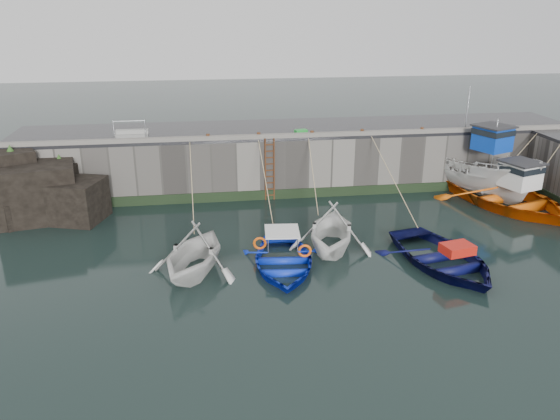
{
  "coord_description": "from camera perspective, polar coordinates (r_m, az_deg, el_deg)",
  "views": [
    {
      "loc": [
        -5.28,
        -16.28,
        9.28
      ],
      "look_at": [
        -2.17,
        5.15,
        1.2
      ],
      "focal_mm": 35.0,
      "sensor_mm": 36.0,
      "label": 1
    }
  ],
  "objects": [
    {
      "name": "ground",
      "position": [
        19.47,
        8.62,
        -8.26
      ],
      "size": [
        120.0,
        120.0,
        0.0
      ],
      "primitive_type": "plane",
      "color": "black",
      "rests_on": "ground"
    },
    {
      "name": "road_back",
      "position": [
        29.91,
        2.11,
        8.49
      ],
      "size": [
        30.0,
        5.0,
        0.16
      ],
      "primitive_type": "cube",
      "color": "black",
      "rests_on": "quay_back"
    },
    {
      "name": "boat_near_blacktrim",
      "position": [
        22.49,
        5.32,
        -4.0
      ],
      "size": [
        4.75,
        5.14,
        2.25
      ],
      "primitive_type": "imported",
      "rotation": [
        0.0,
        0.0,
        -0.29
      ],
      "color": "white",
      "rests_on": "ground"
    },
    {
      "name": "boat_near_navy",
      "position": [
        21.92,
        16.52,
        -5.5
      ],
      "size": [
        4.92,
        6.15,
        1.14
      ],
      "primitive_type": "imported",
      "rotation": [
        0.0,
        0.0,
        0.2
      ],
      "color": "#090C3E",
      "rests_on": "ground"
    },
    {
      "name": "bollard_b",
      "position": [
        27.34,
        -2.24,
        7.81
      ],
      "size": [
        0.18,
        0.18,
        0.28
      ],
      "primitive_type": "cylinder",
      "color": "#3F1E0F",
      "rests_on": "road_back"
    },
    {
      "name": "quay_back",
      "position": [
        30.28,
        2.08,
        5.56
      ],
      "size": [
        30.0,
        5.0,
        3.0
      ],
      "primitive_type": "cube",
      "color": "slate",
      "rests_on": "ground"
    },
    {
      "name": "rock_outcrop",
      "position": [
        27.7,
        -23.87,
        1.84
      ],
      "size": [
        5.85,
        4.24,
        3.41
      ],
      "color": "black",
      "rests_on": "ground"
    },
    {
      "name": "bollard_d",
      "position": [
        28.37,
        8.57,
        8.07
      ],
      "size": [
        0.18,
        0.18,
        0.28
      ],
      "primitive_type": "cylinder",
      "color": "#3F1E0F",
      "rests_on": "road_back"
    },
    {
      "name": "bollard_a",
      "position": [
        27.2,
        -7.53,
        7.59
      ],
      "size": [
        0.18,
        0.18,
        0.28
      ],
      "primitive_type": "cylinder",
      "color": "#3F1E0F",
      "rests_on": "road_back"
    },
    {
      "name": "boat_near_navy_rope",
      "position": [
        26.58,
        11.75,
        -0.42
      ],
      "size": [
        0.04,
        6.54,
        3.1
      ],
      "primitive_type": null,
      "color": "tan",
      "rests_on": "ground"
    },
    {
      "name": "boat_near_blue_rope",
      "position": [
        25.54,
        -1.43,
        -0.85
      ],
      "size": [
        0.04,
        5.91,
        3.1
      ],
      "primitive_type": null,
      "color": "tan",
      "rests_on": "ground"
    },
    {
      "name": "boat_far_orange",
      "position": [
        29.21,
        22.65,
        1.3
      ],
      "size": [
        7.09,
        8.41,
        4.49
      ],
      "rotation": [
        0.0,
        0.0,
        0.31
      ],
      "color": "#E85F0C",
      "rests_on": "ground"
    },
    {
      "name": "bollard_c",
      "position": [
        27.74,
        3.36,
        7.98
      ],
      "size": [
        0.18,
        0.18,
        0.28
      ],
      "primitive_type": "cylinder",
      "color": "#3F1E0F",
      "rests_on": "road_back"
    },
    {
      "name": "boat_far_white",
      "position": [
        30.5,
        20.05,
        3.79
      ],
      "size": [
        5.25,
        7.73,
        5.8
      ],
      "rotation": [
        0.0,
        0.0,
        0.39
      ],
      "color": "silver",
      "rests_on": "ground"
    },
    {
      "name": "bollard_e",
      "position": [
        29.44,
        14.61,
        8.09
      ],
      "size": [
        0.18,
        0.18,
        0.28
      ],
      "primitive_type": "cylinder",
      "color": "#3F1E0F",
      "rests_on": "road_back"
    },
    {
      "name": "kerb_back",
      "position": [
        27.62,
        2.99,
        7.85
      ],
      "size": [
        30.0,
        0.3,
        0.2
      ],
      "primitive_type": "cube",
      "color": "slate",
      "rests_on": "road_back"
    },
    {
      "name": "ladder",
      "position": [
        27.5,
        -1.08,
        4.22
      ],
      "size": [
        0.51,
        0.08,
        3.2
      ],
      "color": "#3F1E0F",
      "rests_on": "ground"
    },
    {
      "name": "railing",
      "position": [
        28.37,
        -15.24,
        7.71
      ],
      "size": [
        1.6,
        1.05,
        1.0
      ],
      "color": "#A5A8AD",
      "rests_on": "road_back"
    },
    {
      "name": "boat_near_blacktrim_rope",
      "position": [
        26.51,
        3.12,
        -0.06
      ],
      "size": [
        0.04,
        4.69,
        3.1
      ],
      "primitive_type": null,
      "color": "tan",
      "rests_on": "ground"
    },
    {
      "name": "boat_near_white",
      "position": [
        20.69,
        -8.89,
        -6.45
      ],
      "size": [
        4.94,
        5.27,
        2.23
      ],
      "primitive_type": "imported",
      "rotation": [
        0.0,
        0.0,
        -0.37
      ],
      "color": "silver",
      "rests_on": "ground"
    },
    {
      "name": "boat_near_white_rope",
      "position": [
        25.4,
        -8.87,
        -1.22
      ],
      "size": [
        0.04,
        5.89,
        3.1
      ],
      "primitive_type": null,
      "color": "tan",
      "rests_on": "ground"
    },
    {
      "name": "fish_crate",
      "position": [
        28.02,
        2.2,
        8.12
      ],
      "size": [
        0.68,
        0.5,
        0.27
      ],
      "primitive_type": "cube",
      "rotation": [
        0.0,
        0.0,
        0.23
      ],
      "color": "green",
      "rests_on": "road_back"
    },
    {
      "name": "algae_back",
      "position": [
        28.25,
        2.96,
        1.79
      ],
      "size": [
        30.0,
        0.08,
        0.5
      ],
      "primitive_type": "cube",
      "color": "black",
      "rests_on": "ground"
    },
    {
      "name": "boat_near_blue",
      "position": [
        20.86,
        0.29,
        -5.95
      ],
      "size": [
        3.77,
        4.98,
        0.97
      ],
      "primitive_type": "imported",
      "rotation": [
        0.0,
        0.0,
        -0.09
      ],
      "color": "#0D2CCD",
      "rests_on": "ground"
    }
  ]
}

